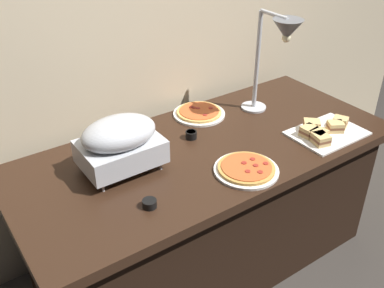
% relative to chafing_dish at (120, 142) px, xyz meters
% --- Properties ---
extents(ground_plane, '(8.00, 8.00, 0.00)m').
position_rel_chafing_dish_xyz_m(ground_plane, '(0.42, -0.07, -0.90)').
color(ground_plane, '#38332D').
extents(back_wall, '(4.40, 0.04, 2.40)m').
position_rel_chafing_dish_xyz_m(back_wall, '(0.42, 0.43, 0.30)').
color(back_wall, '#C6B593').
rests_on(back_wall, ground_plane).
extents(buffet_table, '(1.90, 0.84, 0.76)m').
position_rel_chafing_dish_xyz_m(buffet_table, '(0.42, -0.07, -0.52)').
color(buffet_table, black).
rests_on(buffet_table, ground_plane).
extents(chafing_dish, '(0.35, 0.25, 0.25)m').
position_rel_chafing_dish_xyz_m(chafing_dish, '(0.00, 0.00, 0.00)').
color(chafing_dish, '#B7BABF').
rests_on(chafing_dish, buffet_table).
extents(heat_lamp, '(0.15, 0.33, 0.56)m').
position_rel_chafing_dish_xyz_m(heat_lamp, '(0.89, -0.03, 0.29)').
color(heat_lamp, '#B7BABF').
rests_on(heat_lamp, buffet_table).
extents(pizza_plate_front, '(0.29, 0.29, 0.03)m').
position_rel_chafing_dish_xyz_m(pizza_plate_front, '(0.44, -0.33, -0.13)').
color(pizza_plate_front, white).
rests_on(pizza_plate_front, buffet_table).
extents(pizza_plate_center, '(0.28, 0.28, 0.03)m').
position_rel_chafing_dish_xyz_m(pizza_plate_center, '(0.58, 0.23, -0.13)').
color(pizza_plate_center, white).
rests_on(pizza_plate_center, buffet_table).
extents(sandwich_platter, '(0.37, 0.27, 0.06)m').
position_rel_chafing_dish_xyz_m(sandwich_platter, '(0.97, -0.31, -0.12)').
color(sandwich_platter, white).
rests_on(sandwich_platter, buffet_table).
extents(sauce_cup_near, '(0.06, 0.06, 0.04)m').
position_rel_chafing_dish_xyz_m(sauce_cup_near, '(0.41, 0.05, -0.12)').
color(sauce_cup_near, black).
rests_on(sauce_cup_near, buffet_table).
extents(sauce_cup_far, '(0.06, 0.06, 0.03)m').
position_rel_chafing_dish_xyz_m(sauce_cup_far, '(-0.03, -0.30, -0.13)').
color(sauce_cup_far, black).
rests_on(sauce_cup_far, buffet_table).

